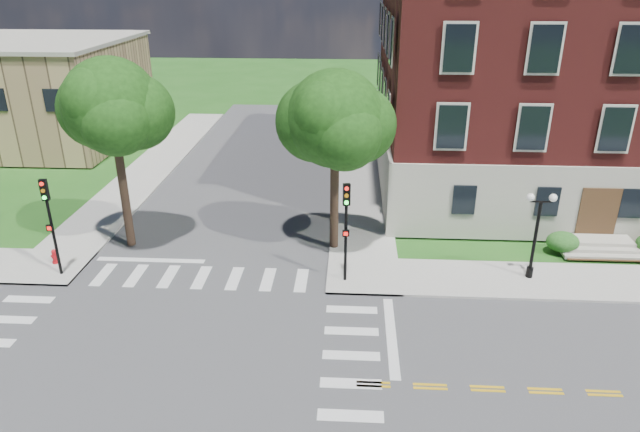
# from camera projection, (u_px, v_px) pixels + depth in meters

# --- Properties ---
(ground) EXTENTS (160.00, 160.00, 0.00)m
(ground) POSITION_uv_depth(u_px,v_px,m) (152.00, 376.00, 20.65)
(ground) COLOR #1F5517
(ground) RESTS_ON ground
(road_ew) EXTENTS (90.00, 12.00, 0.01)m
(road_ew) POSITION_uv_depth(u_px,v_px,m) (152.00, 376.00, 20.64)
(road_ew) COLOR #3D3D3F
(road_ew) RESTS_ON ground
(road_ns) EXTENTS (12.00, 90.00, 0.01)m
(road_ns) POSITION_uv_depth(u_px,v_px,m) (152.00, 376.00, 20.64)
(road_ns) COLOR #3D3D3F
(road_ns) RESTS_ON ground
(sidewalk_ne) EXTENTS (34.00, 34.00, 0.12)m
(sidewalk_ne) POSITION_uv_depth(u_px,v_px,m) (490.00, 216.00, 33.89)
(sidewalk_ne) COLOR #9E9B93
(sidewalk_ne) RESTS_ON ground
(crosswalk_east) EXTENTS (2.20, 10.20, 0.02)m
(crosswalk_east) POSITION_uv_depth(u_px,v_px,m) (351.00, 384.00, 20.26)
(crosswalk_east) COLOR silver
(crosswalk_east) RESTS_ON ground
(stop_bar_east) EXTENTS (0.40, 5.50, 0.00)m
(stop_bar_east) POSITION_uv_depth(u_px,v_px,m) (391.00, 336.00, 22.93)
(stop_bar_east) COLOR silver
(stop_bar_east) RESTS_ON ground
(main_building) EXTENTS (30.60, 22.40, 16.50)m
(main_building) POSITION_uv_depth(u_px,v_px,m) (621.00, 59.00, 36.20)
(main_building) COLOR #ADAA99
(main_building) RESTS_ON ground
(secondary_building) EXTENTS (20.40, 15.40, 8.30)m
(secondary_building) POSITION_uv_depth(u_px,v_px,m) (5.00, 90.00, 47.60)
(secondary_building) COLOR #896B4B
(secondary_building) RESTS_ON ground
(tree_c) EXTENTS (4.65, 4.65, 9.75)m
(tree_c) POSITION_uv_depth(u_px,v_px,m) (112.00, 106.00, 27.39)
(tree_c) COLOR #332619
(tree_c) RESTS_ON ground
(tree_d) EXTENTS (4.79, 4.79, 9.23)m
(tree_d) POSITION_uv_depth(u_px,v_px,m) (335.00, 119.00, 27.41)
(tree_d) COLOR #332619
(tree_d) RESTS_ON ground
(traffic_signal_ne) EXTENTS (0.36, 0.41, 4.80)m
(traffic_signal_ne) POSITION_uv_depth(u_px,v_px,m) (346.00, 220.00, 25.61)
(traffic_signal_ne) COLOR black
(traffic_signal_ne) RESTS_ON ground
(traffic_signal_nw) EXTENTS (0.34, 0.38, 4.80)m
(traffic_signal_nw) POSITION_uv_depth(u_px,v_px,m) (49.00, 215.00, 26.15)
(traffic_signal_nw) COLOR black
(traffic_signal_nw) RESTS_ON ground
(twin_lamp_west) EXTENTS (1.36, 0.36, 4.23)m
(twin_lamp_west) POSITION_uv_depth(u_px,v_px,m) (536.00, 231.00, 26.14)
(twin_lamp_west) COLOR black
(twin_lamp_west) RESTS_ON ground
(fire_hydrant) EXTENTS (0.35, 0.35, 0.75)m
(fire_hydrant) POSITION_uv_depth(u_px,v_px,m) (55.00, 257.00, 28.23)
(fire_hydrant) COLOR #B30D14
(fire_hydrant) RESTS_ON ground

